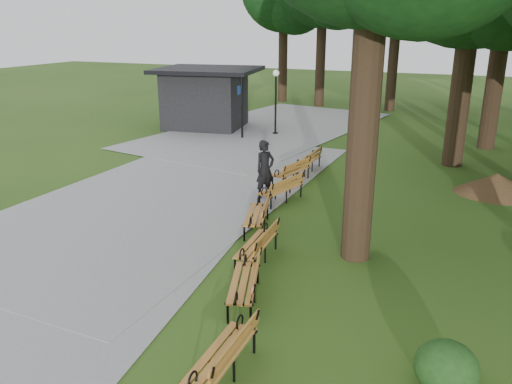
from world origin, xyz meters
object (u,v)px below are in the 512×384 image
at_px(bench_3, 256,215).
at_px(bench_0, 221,355).
at_px(bench_2, 256,245).
at_px(bench_6, 307,161).
at_px(bench_5, 291,171).
at_px(bench_4, 281,189).
at_px(bench_1, 244,283).
at_px(person, 265,170).
at_px(kiosk, 205,98).
at_px(lamp_post, 276,89).
at_px(dirt_mound, 497,184).

bearing_deg(bench_3, bench_0, 2.13).
height_order(bench_2, bench_6, same).
bearing_deg(bench_5, bench_4, 24.39).
relative_size(bench_1, bench_5, 1.00).
relative_size(person, bench_3, 1.01).
xyz_separation_m(bench_1, bench_3, (-1.26, 3.68, 0.00)).
height_order(kiosk, lamp_post, lamp_post).
height_order(bench_3, bench_4, same).
bearing_deg(bench_6, bench_3, 7.34).
xyz_separation_m(bench_2, bench_4, (-0.95, 4.27, 0.00)).
relative_size(person, bench_5, 1.01).
bearing_deg(bench_3, bench_2, 7.29).
bearing_deg(bench_4, dirt_mound, 134.82).
height_order(dirt_mound, bench_3, bench_3).
bearing_deg(lamp_post, bench_5, -65.42).
distance_m(kiosk, bench_0, 20.94).
bearing_deg(bench_2, lamp_post, -163.73).
xyz_separation_m(person, bench_6, (0.34, 3.47, -0.52)).
bearing_deg(bench_0, kiosk, -151.06).
bearing_deg(bench_1, person, -179.94).
height_order(bench_0, bench_2, same).
bearing_deg(bench_0, dirt_mound, 160.36).
relative_size(bench_1, bench_3, 1.00).
bearing_deg(person, bench_2, -129.17).
bearing_deg(kiosk, lamp_post, -12.05).
height_order(bench_1, bench_2, same).
xyz_separation_m(bench_4, bench_5, (-0.36, 2.02, 0.00)).
distance_m(bench_1, bench_6, 9.91).
bearing_deg(kiosk, bench_4, -59.83).
bearing_deg(bench_1, bench_4, 175.13).
distance_m(lamp_post, bench_4, 10.56).
bearing_deg(bench_5, dirt_mound, 116.83).
relative_size(kiosk, bench_0, 2.70).
bearing_deg(lamp_post, bench_1, -71.44).
xyz_separation_m(kiosk, bench_3, (8.18, -12.31, -1.17)).
height_order(bench_2, bench_4, same).
bearing_deg(bench_0, lamp_post, -161.74).
bearing_deg(bench_0, bench_1, -164.33).
bearing_deg(bench_6, bench_2, 11.88).
distance_m(bench_1, bench_2, 1.91).
bearing_deg(bench_0, bench_2, -164.63).
bearing_deg(bench_4, bench_2, 28.29).
relative_size(bench_3, bench_6, 1.00).
relative_size(bench_1, bench_2, 1.00).
height_order(kiosk, bench_0, kiosk).
bearing_deg(lamp_post, person, -71.18).
height_order(lamp_post, bench_1, lamp_post).
bearing_deg(bench_2, bench_3, -159.92).
height_order(lamp_post, bench_2, lamp_post).
xyz_separation_m(dirt_mound, bench_4, (-6.37, -3.53, 0.08)).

